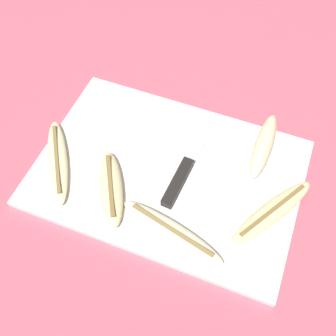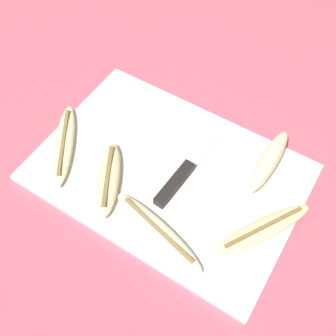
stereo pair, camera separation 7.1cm
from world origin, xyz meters
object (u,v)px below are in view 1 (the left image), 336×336
at_px(banana_cream_curved, 264,145).
at_px(banana_pale_long, 172,232).
at_px(banana_soft_right, 58,161).
at_px(banana_mellow_near, 272,212).
at_px(knife, 182,174).
at_px(banana_ripe_center, 111,188).

relative_size(banana_cream_curved, banana_pale_long, 0.77).
relative_size(banana_soft_right, banana_cream_curved, 1.14).
relative_size(banana_mellow_near, banana_soft_right, 1.02).
distance_m(knife, banana_soft_right, 0.23).
bearing_deg(banana_ripe_center, knife, 35.16).
bearing_deg(banana_pale_long, banana_ripe_center, 163.69).
relative_size(knife, banana_soft_right, 1.27).
bearing_deg(banana_pale_long, banana_cream_curved, 66.16).
bearing_deg(knife, banana_cream_curved, 45.39).
bearing_deg(banana_soft_right, banana_pale_long, -12.65).
xyz_separation_m(knife, banana_mellow_near, (0.17, -0.02, 0.00)).
height_order(banana_mellow_near, banana_pale_long, banana_pale_long).
height_order(banana_soft_right, banana_pale_long, banana_pale_long).
height_order(banana_mellow_near, banana_soft_right, same).
height_order(banana_ripe_center, banana_pale_long, banana_ripe_center).
xyz_separation_m(knife, banana_cream_curved, (0.12, 0.11, 0.01)).
bearing_deg(banana_mellow_near, banana_pale_long, -146.46).
distance_m(banana_soft_right, banana_cream_curved, 0.38).
bearing_deg(knife, banana_ripe_center, -141.45).
height_order(banana_ripe_center, banana_cream_curved, banana_cream_curved).
bearing_deg(banana_cream_curved, banana_pale_long, -113.84).
xyz_separation_m(banana_mellow_near, banana_pale_long, (-0.14, -0.10, 0.00)).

